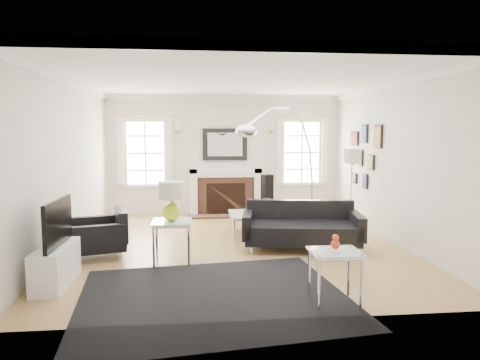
{
  "coord_description": "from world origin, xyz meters",
  "views": [
    {
      "loc": [
        -0.67,
        -7.14,
        1.9
      ],
      "look_at": [
        0.09,
        0.3,
        1.09
      ],
      "focal_mm": 32.0,
      "sensor_mm": 36.0,
      "label": 1
    }
  ],
  "objects": [
    {
      "name": "orange_vase",
      "position": [
        0.85,
        -2.65,
        0.7
      ],
      "size": [
        0.1,
        0.1,
        0.17
      ],
      "color": "#B23116",
      "rests_on": "nesting_table"
    },
    {
      "name": "ceiling",
      "position": [
        0.0,
        0.0,
        2.8
      ],
      "size": [
        5.5,
        6.0,
        0.02
      ],
      "primitive_type": "cube",
      "color": "white",
      "rests_on": "back_wall"
    },
    {
      "name": "left_wall",
      "position": [
        -2.75,
        0.0,
        1.4
      ],
      "size": [
        0.04,
        6.0,
        2.8
      ],
      "primitive_type": "cube",
      "color": "silver",
      "rests_on": "floor"
    },
    {
      "name": "fireplace",
      "position": [
        0.0,
        2.79,
        0.54
      ],
      "size": [
        1.7,
        0.69,
        1.11
      ],
      "color": "white",
      "rests_on": "floor"
    },
    {
      "name": "window_right",
      "position": [
        1.85,
        2.95,
        1.46
      ],
      "size": [
        1.24,
        0.15,
        1.62
      ],
      "color": "white",
      "rests_on": "back_wall"
    },
    {
      "name": "window_left",
      "position": [
        -1.85,
        2.95,
        1.46
      ],
      "size": [
        1.24,
        0.15,
        1.62
      ],
      "color": "white",
      "rests_on": "back_wall"
    },
    {
      "name": "side_table_left",
      "position": [
        -1.04,
        -0.91,
        0.52
      ],
      "size": [
        0.57,
        0.57,
        0.63
      ],
      "color": "silver",
      "rests_on": "floor"
    },
    {
      "name": "back_wall",
      "position": [
        0.0,
        3.0,
        1.4
      ],
      "size": [
        5.5,
        0.04,
        2.8
      ],
      "primitive_type": "cube",
      "color": "silver",
      "rests_on": "floor"
    },
    {
      "name": "stick_floor_lamp",
      "position": [
        2.2,
        0.53,
        1.41
      ],
      "size": [
        0.33,
        0.33,
        1.62
      ],
      "color": "gold",
      "rests_on": "floor"
    },
    {
      "name": "gallery_wall",
      "position": [
        2.72,
        1.3,
        1.53
      ],
      "size": [
        0.04,
        1.73,
        1.29
      ],
      "color": "black",
      "rests_on": "right_wall"
    },
    {
      "name": "nesting_table",
      "position": [
        0.85,
        -2.65,
        0.49
      ],
      "size": [
        0.55,
        0.47,
        0.61
      ],
      "color": "silver",
      "rests_on": "floor"
    },
    {
      "name": "arc_floor_lamp",
      "position": [
        0.84,
        0.26,
        1.33
      ],
      "size": [
        1.74,
        1.61,
        2.46
      ],
      "color": "white",
      "rests_on": "floor"
    },
    {
      "name": "front_wall",
      "position": [
        0.0,
        -3.0,
        1.4
      ],
      "size": [
        5.5,
        0.04,
        2.8
      ],
      "primitive_type": "cube",
      "color": "silver",
      "rests_on": "floor"
    },
    {
      "name": "mantel_mirror",
      "position": [
        0.0,
        2.95,
        1.65
      ],
      "size": [
        1.05,
        0.07,
        0.75
      ],
      "color": "black",
      "rests_on": "back_wall"
    },
    {
      "name": "area_rug",
      "position": [
        -0.49,
        -2.32,
        0.01
      ],
      "size": [
        3.34,
        2.89,
        0.01
      ],
      "primitive_type": "cube",
      "rotation": [
        0.0,
        0.0,
        0.12
      ],
      "color": "black",
      "rests_on": "floor"
    },
    {
      "name": "coffee_table",
      "position": [
        0.41,
        0.69,
        0.38
      ],
      "size": [
        0.94,
        0.94,
        0.42
      ],
      "color": "silver",
      "rests_on": "floor"
    },
    {
      "name": "sofa",
      "position": [
        1.05,
        -0.29,
        0.34
      ],
      "size": [
        2.05,
        1.17,
        0.63
      ],
      "color": "black",
      "rests_on": "floor"
    },
    {
      "name": "armchair_right",
      "position": [
        0.94,
        0.43,
        0.32
      ],
      "size": [
        0.83,
        0.91,
        0.57
      ],
      "color": "black",
      "rests_on": "floor"
    },
    {
      "name": "tv_unit",
      "position": [
        -2.44,
        -1.7,
        0.33
      ],
      "size": [
        0.35,
        1.0,
        1.09
      ],
      "color": "white",
      "rests_on": "floor"
    },
    {
      "name": "armchair_left",
      "position": [
        -2.14,
        -0.43,
        0.33
      ],
      "size": [
        0.98,
        1.05,
        0.59
      ],
      "color": "black",
      "rests_on": "floor"
    },
    {
      "name": "floor",
      "position": [
        0.0,
        0.0,
        0.0
      ],
      "size": [
        6.0,
        6.0,
        0.0
      ],
      "primitive_type": "plane",
      "color": "#9D7842",
      "rests_on": "ground"
    },
    {
      "name": "gourd_lamp",
      "position": [
        -1.04,
        -0.91,
        0.96
      ],
      "size": [
        0.36,
        0.36,
        0.58
      ],
      "color": "#C8E31C",
      "rests_on": "side_table_left"
    },
    {
      "name": "speaker_tower",
      "position": [
        0.83,
        1.85,
        0.51
      ],
      "size": [
        0.26,
        0.26,
        1.03
      ],
      "primitive_type": "cube",
      "rotation": [
        0.0,
        0.0,
        0.35
      ],
      "color": "black",
      "rests_on": "floor"
    },
    {
      "name": "crown_molding",
      "position": [
        0.0,
        0.0,
        2.74
      ],
      "size": [
        5.5,
        6.0,
        0.12
      ],
      "primitive_type": "cube",
      "color": "white",
      "rests_on": "back_wall"
    },
    {
      "name": "right_wall",
      "position": [
        2.75,
        0.0,
        1.4
      ],
      "size": [
        0.04,
        6.0,
        2.8
      ],
      "primitive_type": "cube",
      "color": "silver",
      "rests_on": "floor"
    }
  ]
}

